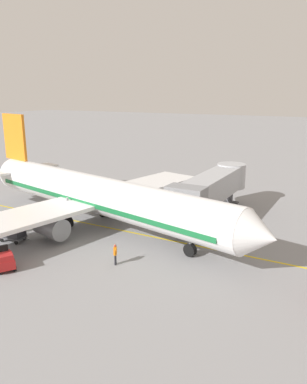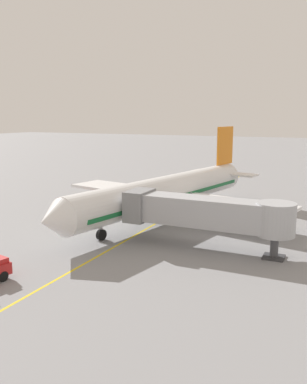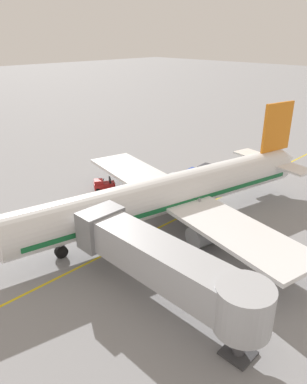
{
  "view_description": "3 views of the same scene",
  "coord_description": "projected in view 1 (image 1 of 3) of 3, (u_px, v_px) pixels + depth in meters",
  "views": [
    {
      "loc": [
        28.93,
        21.88,
        13.05
      ],
      "look_at": [
        -0.52,
        5.54,
        4.2
      ],
      "focal_mm": 35.32,
      "sensor_mm": 36.0,
      "label": 1
    },
    {
      "loc": [
        -18.95,
        43.56,
        12.17
      ],
      "look_at": [
        0.43,
        2.26,
        3.61
      ],
      "focal_mm": 38.04,
      "sensor_mm": 36.0,
      "label": 2
    },
    {
      "loc": [
        -21.85,
        23.45,
        17.61
      ],
      "look_at": [
        1.71,
        0.01,
        3.03
      ],
      "focal_mm": 33.89,
      "sensor_mm": 36.0,
      "label": 3
    }
  ],
  "objects": [
    {
      "name": "baggage_tug_lead",
      "position": [
        5.0,
        260.0,
        28.79
      ],
      "size": [
        2.32,
        2.76,
        1.62
      ],
      "color": "#B21E1E",
      "rests_on": "ground"
    },
    {
      "name": "baggage_cart_second_in_train",
      "position": [
        0.0,
        223.0,
        36.2
      ],
      "size": [
        1.56,
        2.96,
        1.58
      ],
      "color": "#4C4C51",
      "rests_on": "ground"
    },
    {
      "name": "gate_lead_in_line",
      "position": [
        103.0,
        227.0,
        38.05
      ],
      "size": [
        0.24,
        80.0,
        0.01
      ],
      "primitive_type": "cube",
      "color": "gold",
      "rests_on": "ground"
    },
    {
      "name": "baggage_cart_front",
      "position": [
        12.0,
        231.0,
        34.11
      ],
      "size": [
        1.56,
        2.96,
        1.58
      ],
      "color": "#4C4C51",
      "rests_on": "ground"
    },
    {
      "name": "ground_plane",
      "position": [
        103.0,
        227.0,
        38.05
      ],
      "size": [
        400.0,
        400.0,
        0.0
      ],
      "primitive_type": "plane",
      "color": "gray"
    },
    {
      "name": "jet_bridge",
      "position": [
        213.0,
        187.0,
        39.76
      ],
      "size": [
        15.78,
        3.5,
        4.98
      ],
      "color": "#A8AAAF",
      "rests_on": "ground"
    },
    {
      "name": "ground_crew_wing_walker",
      "position": [
        115.0,
        253.0,
        29.42
      ],
      "size": [
        0.68,
        0.42,
        1.69
      ],
      "color": "#232328",
      "rests_on": "ground"
    },
    {
      "name": "parked_airliner",
      "position": [
        97.0,
        195.0,
        37.6
      ],
      "size": [
        30.43,
        37.11,
        10.63
      ],
      "color": "white",
      "rests_on": "ground"
    }
  ]
}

